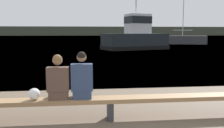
% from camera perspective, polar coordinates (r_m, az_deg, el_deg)
% --- Properties ---
extents(water_surface, '(240.00, 240.00, 0.00)m').
position_cam_1_polar(water_surface, '(128.20, -6.00, 6.34)').
color(water_surface, '#426B8E').
rests_on(water_surface, ground).
extents(far_shoreline, '(600.00, 12.00, 5.54)m').
position_cam_1_polar(far_shoreline, '(161.57, -6.11, 7.49)').
color(far_shoreline, '#424738').
rests_on(far_shoreline, ground).
extents(bench_main, '(8.84, 0.40, 0.49)m').
position_cam_1_polar(bench_main, '(5.47, -0.43, -8.45)').
color(bench_main, '#8E6B47').
rests_on(bench_main, ground).
extents(person_left, '(0.45, 0.42, 0.95)m').
position_cam_1_polar(person_left, '(5.37, -12.21, -3.70)').
color(person_left, '#4C382D').
rests_on(person_left, bench_main).
extents(person_right, '(0.45, 0.42, 1.01)m').
position_cam_1_polar(person_right, '(5.34, -6.90, -3.40)').
color(person_right, navy).
rests_on(person_right, bench_main).
extents(shopping_bag, '(0.24, 0.22, 0.25)m').
position_cam_1_polar(shopping_bag, '(5.49, -17.36, -6.57)').
color(shopping_bag, white).
rests_on(shopping_bag, bench_main).
extents(tugboat_red, '(7.85, 5.39, 6.65)m').
position_cam_1_polar(tugboat_red, '(28.36, 5.39, 5.88)').
color(tugboat_red, black).
rests_on(tugboat_red, water_surface).
extents(moored_sailboat, '(7.05, 4.18, 8.55)m').
position_cam_1_polar(moored_sailboat, '(42.50, 16.24, 5.34)').
color(moored_sailboat, '#333338').
rests_on(moored_sailboat, water_surface).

